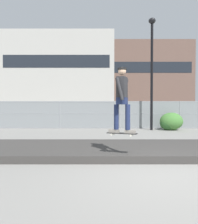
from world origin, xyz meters
TOP-DOWN VIEW (x-y plane):
  - ground_plane at (0.00, 0.00)m, footprint 120.00×120.00m
  - gravel_berm at (0.00, 2.24)m, footprint 13.28×2.84m
  - skateboard at (-0.81, 1.03)m, footprint 0.82×0.47m
  - skater at (-0.81, 1.03)m, footprint 0.71×0.62m
  - chain_fence at (-0.00, 9.87)m, footprint 24.59×0.06m
  - street_lamp at (1.90, 8.85)m, footprint 0.44×0.44m
  - parked_car_near at (-6.05, 11.85)m, footprint 4.43×2.01m
  - library_building at (-9.79, 43.13)m, footprint 22.73×11.66m
  - office_block at (9.50, 50.07)m, footprint 22.17×11.92m
  - shrub_left at (2.95, 8.76)m, footprint 1.07×0.87m
  - shrub_center at (3.14, 8.82)m, footprint 1.43×1.17m

SIDE VIEW (x-z plane):
  - ground_plane at x=0.00m, z-range 0.00..0.00m
  - gravel_berm at x=0.00m, z-range 0.00..0.21m
  - shrub_left at x=2.95m, z-range 0.00..0.82m
  - shrub_center at x=3.14m, z-range 0.00..1.11m
  - skateboard at x=-0.81m, z-range 0.73..0.80m
  - parked_car_near at x=-6.05m, z-range 0.01..1.67m
  - chain_fence at x=0.00m, z-range 0.01..1.86m
  - skater at x=-0.81m, z-range 0.90..2.64m
  - street_lamp at x=1.90m, z-range 0.84..7.86m
  - library_building at x=-9.79m, z-range 0.00..16.72m
  - office_block at x=9.50m, z-range 0.00..16.85m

